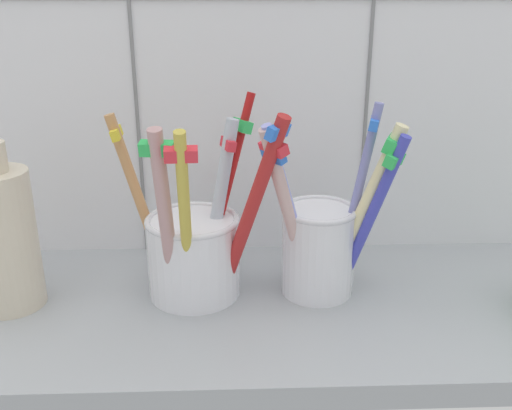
% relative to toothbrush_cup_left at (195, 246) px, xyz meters
% --- Properties ---
extents(counter_slab, '(0.64, 0.22, 0.02)m').
position_rel_toothbrush_cup_left_xyz_m(counter_slab, '(0.05, -0.02, -0.06)').
color(counter_slab, '#9EA3A8').
rests_on(counter_slab, ground).
extents(tile_wall_back, '(0.64, 0.02, 0.45)m').
position_rel_toothbrush_cup_left_xyz_m(tile_wall_back, '(0.05, 0.10, 0.16)').
color(tile_wall_back, white).
rests_on(tile_wall_back, ground).
extents(toothbrush_cup_left, '(0.15, 0.11, 0.17)m').
position_rel_toothbrush_cup_left_xyz_m(toothbrush_cup_left, '(0.00, 0.00, 0.00)').
color(toothbrush_cup_left, white).
rests_on(toothbrush_cup_left, counter_slab).
extents(toothbrush_cup_right, '(0.12, 0.08, 0.17)m').
position_rel_toothbrush_cup_left_xyz_m(toothbrush_cup_right, '(0.11, -0.00, 0.00)').
color(toothbrush_cup_right, white).
rests_on(toothbrush_cup_right, counter_slab).
extents(ceramic_vase, '(0.05, 0.05, 0.14)m').
position_rel_toothbrush_cup_left_xyz_m(ceramic_vase, '(-0.15, -0.01, 0.02)').
color(ceramic_vase, beige).
rests_on(ceramic_vase, counter_slab).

